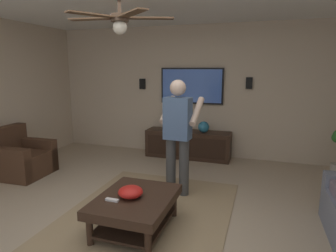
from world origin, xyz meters
TOP-DOWN VIEW (x-y plane):
  - ground_plane at (0.00, 0.00)m, footprint 7.32×7.32m
  - wall_back_tv at (3.10, 0.00)m, footprint 0.10×6.28m
  - area_rug at (0.14, -0.04)m, footprint 2.87×1.98m
  - armchair at (0.92, 2.53)m, footprint 0.83×0.84m
  - coffee_table at (-0.06, -0.04)m, footprint 1.00×0.80m
  - media_console at (2.76, 0.08)m, footprint 0.45×1.70m
  - tv at (3.01, 0.08)m, footprint 0.05×1.28m
  - person_standing at (1.02, -0.21)m, footprint 0.56×0.56m
  - bowl at (-0.09, 0.00)m, footprint 0.27×0.27m
  - remote_white at (-0.24, 0.15)m, footprint 0.05×0.15m
  - remote_black at (0.05, 0.12)m, footprint 0.12×0.15m
  - remote_grey at (0.02, 0.05)m, footprint 0.13×0.14m
  - vase_round at (2.73, -0.24)m, footprint 0.22×0.22m
  - wall_speaker_left at (3.02, -1.04)m, footprint 0.06×0.12m
  - wall_speaker_right at (3.02, 1.17)m, footprint 0.06×0.12m
  - ceiling_fan at (0.25, 0.25)m, footprint 1.12×1.18m

SIDE VIEW (x-z plane):
  - ground_plane at x=0.00m, z-range 0.00..0.00m
  - area_rug at x=0.14m, z-range 0.00..0.01m
  - media_console at x=2.76m, z-range 0.00..0.55m
  - armchair at x=0.92m, z-range -0.13..0.69m
  - coffee_table at x=-0.06m, z-range 0.10..0.50m
  - remote_white at x=-0.24m, z-range 0.40..0.42m
  - remote_black at x=0.05m, z-range 0.40..0.42m
  - remote_grey at x=0.02m, z-range 0.40..0.42m
  - bowl at x=-0.09m, z-range 0.40..0.52m
  - vase_round at x=2.73m, z-range 0.55..0.77m
  - person_standing at x=1.02m, z-range 0.11..1.75m
  - wall_back_tv at x=3.10m, z-range 0.00..2.64m
  - tv at x=3.01m, z-range 1.08..1.80m
  - wall_speaker_right at x=3.02m, z-range 1.35..1.57m
  - wall_speaker_left at x=3.02m, z-range 1.40..1.62m
  - ceiling_fan at x=0.25m, z-range 2.08..2.54m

